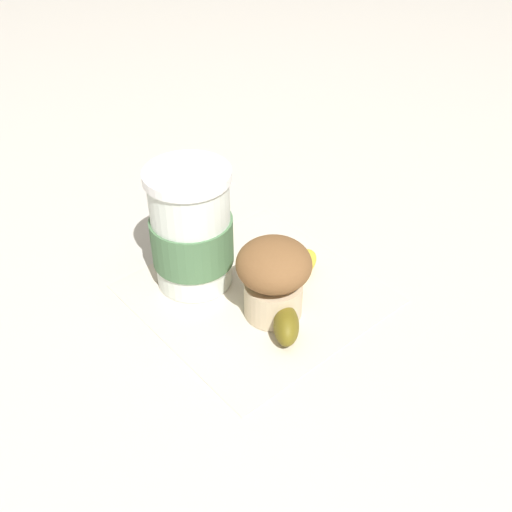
% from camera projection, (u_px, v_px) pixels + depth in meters
% --- Properties ---
extents(ground_plane, '(3.00, 3.00, 0.00)m').
position_uv_depth(ground_plane, '(256.00, 293.00, 0.66)').
color(ground_plane, beige).
extents(paper_napkin, '(0.28, 0.28, 0.00)m').
position_uv_depth(paper_napkin, '(256.00, 293.00, 0.66)').
color(paper_napkin, beige).
rests_on(paper_napkin, ground_plane).
extents(coffee_cup, '(0.09, 0.09, 0.14)m').
position_uv_depth(coffee_cup, '(192.00, 231.00, 0.63)').
color(coffee_cup, silver).
rests_on(coffee_cup, paper_napkin).
extents(muffin, '(0.08, 0.08, 0.09)m').
position_uv_depth(muffin, '(274.00, 276.00, 0.60)').
color(muffin, beige).
rests_on(muffin, paper_napkin).
extents(banana, '(0.12, 0.12, 0.03)m').
position_uv_depth(banana, '(290.00, 293.00, 0.63)').
color(banana, yellow).
rests_on(banana, paper_napkin).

